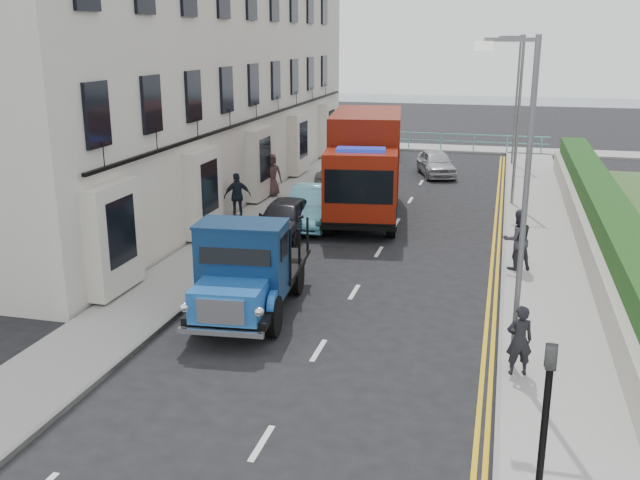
% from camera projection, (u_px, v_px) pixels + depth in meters
% --- Properties ---
extents(ground, '(120.00, 120.00, 0.00)m').
position_uv_depth(ground, '(338.00, 318.00, 18.24)').
color(ground, black).
rests_on(ground, ground).
extents(pavement_west, '(2.40, 38.00, 0.12)m').
position_uv_depth(pavement_west, '(261.00, 219.00, 27.85)').
color(pavement_west, gray).
rests_on(pavement_west, ground).
extents(pavement_east, '(2.60, 38.00, 0.12)m').
position_uv_depth(pavement_east, '(541.00, 237.00, 25.32)').
color(pavement_east, gray).
rests_on(pavement_east, ground).
extents(promenade, '(30.00, 2.50, 0.12)m').
position_uv_depth(promenade, '(442.00, 148.00, 45.20)').
color(promenade, gray).
rests_on(promenade, ground).
extents(sea_plane, '(120.00, 120.00, 0.00)m').
position_uv_depth(sea_plane, '(469.00, 105.00, 74.05)').
color(sea_plane, '#4C6067').
rests_on(sea_plane, ground).
extents(terrace_west, '(6.31, 30.20, 14.25)m').
position_uv_depth(terrace_west, '(194.00, 30.00, 30.62)').
color(terrace_west, beige).
rests_on(terrace_west, ground).
extents(garden_east, '(1.45, 28.00, 1.75)m').
position_uv_depth(garden_east, '(600.00, 218.00, 24.63)').
color(garden_east, '#B2AD9E').
rests_on(garden_east, ground).
extents(seafront_railing, '(13.00, 0.08, 1.11)m').
position_uv_depth(seafront_railing, '(441.00, 142.00, 44.31)').
color(seafront_railing, '#59B2A5').
rests_on(seafront_railing, ground).
extents(lamp_near, '(1.23, 0.18, 7.00)m').
position_uv_depth(lamp_near, '(520.00, 190.00, 14.27)').
color(lamp_near, slate).
rests_on(lamp_near, ground).
extents(lamp_mid, '(1.23, 0.18, 7.00)m').
position_uv_depth(lamp_mid, '(516.00, 111.00, 29.15)').
color(lamp_mid, slate).
rests_on(lamp_mid, ground).
extents(lamp_far, '(1.23, 0.18, 7.00)m').
position_uv_depth(lamp_far, '(515.00, 92.00, 38.45)').
color(lamp_far, slate).
rests_on(lamp_far, ground).
extents(traffic_signal, '(0.16, 0.20, 3.10)m').
position_uv_depth(traffic_signal, '(545.00, 414.00, 9.58)').
color(traffic_signal, black).
rests_on(traffic_signal, ground).
extents(bedford_lorry, '(2.60, 5.56, 2.55)m').
position_uv_depth(bedford_lorry, '(245.00, 276.00, 17.86)').
color(bedford_lorry, black).
rests_on(bedford_lorry, ground).
extents(red_lorry, '(3.65, 8.00, 4.04)m').
position_uv_depth(red_lorry, '(365.00, 163.00, 28.02)').
color(red_lorry, black).
rests_on(red_lorry, ground).
extents(parked_car_front, '(1.73, 4.09, 1.38)m').
position_uv_depth(parked_car_front, '(285.00, 218.00, 25.43)').
color(parked_car_front, black).
rests_on(parked_car_front, ground).
extents(parked_car_mid, '(1.70, 4.52, 1.47)m').
position_uv_depth(parked_car_mid, '(313.00, 206.00, 27.02)').
color(parked_car_mid, '#63BBD5').
rests_on(parked_car_mid, ground).
extents(parked_car_rear, '(2.36, 4.86, 1.36)m').
position_uv_depth(parked_car_rear, '(345.00, 169.00, 34.74)').
color(parked_car_rear, '#999A9E').
rests_on(parked_car_rear, ground).
extents(seafront_car_left, '(3.38, 5.23, 1.34)m').
position_uv_depth(seafront_car_left, '(378.00, 145.00, 42.59)').
color(seafront_car_left, black).
rests_on(seafront_car_left, ground).
extents(seafront_car_right, '(2.63, 4.12, 1.31)m').
position_uv_depth(seafront_car_right, '(436.00, 163.00, 36.54)').
color(seafront_car_right, '#ABACB0').
rests_on(seafront_car_right, ground).
extents(pedestrian_east_near, '(0.64, 0.51, 1.53)m').
position_uv_depth(pedestrian_east_near, '(519.00, 340.00, 14.79)').
color(pedestrian_east_near, black).
rests_on(pedestrian_east_near, pavement_east).
extents(pedestrian_east_far, '(1.09, 0.98, 1.86)m').
position_uv_depth(pedestrian_east_far, '(517.00, 240.00, 21.47)').
color(pedestrian_east_far, '#36323E').
rests_on(pedestrian_east_far, pavement_east).
extents(pedestrian_west_near, '(1.12, 0.94, 1.79)m').
position_uv_depth(pedestrian_west_near, '(237.00, 196.00, 27.42)').
color(pedestrian_west_near, black).
rests_on(pedestrian_west_near, pavement_west).
extents(pedestrian_west_far, '(1.06, 0.86, 1.88)m').
position_uv_depth(pedestrian_west_far, '(271.00, 175.00, 31.29)').
color(pedestrian_west_far, '#453132').
rests_on(pedestrian_west_far, pavement_west).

